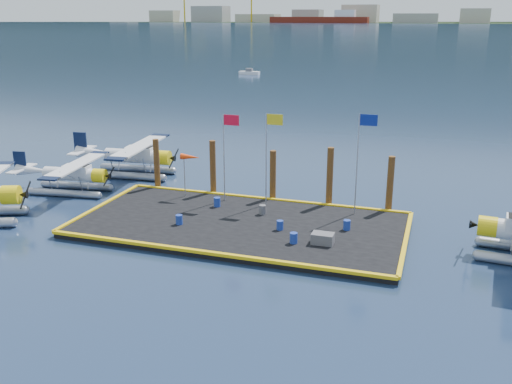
% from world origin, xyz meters
% --- Properties ---
extents(ground, '(4000.00, 4000.00, 0.00)m').
position_xyz_m(ground, '(0.00, 0.00, 0.00)').
color(ground, '#172645').
rests_on(ground, ground).
extents(dock, '(20.00, 10.00, 0.40)m').
position_xyz_m(dock, '(0.00, 0.00, 0.20)').
color(dock, black).
rests_on(dock, ground).
extents(dock_bumpers, '(20.25, 10.25, 0.18)m').
position_xyz_m(dock_bumpers, '(0.00, 0.00, 0.49)').
color(dock_bumpers, '#E5B70D').
rests_on(dock_bumpers, dock).
extents(seaplane_b, '(7.67, 8.46, 2.99)m').
position_xyz_m(seaplane_b, '(-14.22, 3.07, 1.30)').
color(seaplane_b, '#9295A0').
rests_on(seaplane_b, ground).
extents(seaplane_c, '(8.82, 9.74, 3.45)m').
position_xyz_m(seaplane_c, '(-12.16, 8.69, 1.50)').
color(seaplane_c, '#9295A0').
rests_on(seaplane_c, ground).
extents(drum_0, '(0.44, 0.44, 0.62)m').
position_xyz_m(drum_0, '(-2.50, 2.40, 0.71)').
color(drum_0, navy).
rests_on(drum_0, dock).
extents(drum_1, '(0.44, 0.44, 0.62)m').
position_xyz_m(drum_1, '(4.00, -2.23, 0.71)').
color(drum_1, navy).
rests_on(drum_1, dock).
extents(drum_2, '(0.41, 0.41, 0.57)m').
position_xyz_m(drum_2, '(2.69, -0.45, 0.69)').
color(drum_2, navy).
rests_on(drum_2, dock).
extents(drum_3, '(0.42, 0.42, 0.60)m').
position_xyz_m(drum_3, '(-3.45, -1.48, 0.70)').
color(drum_3, navy).
rests_on(drum_3, dock).
extents(drum_4, '(0.43, 0.43, 0.61)m').
position_xyz_m(drum_4, '(6.50, 0.78, 0.70)').
color(drum_4, navy).
rests_on(drum_4, dock).
extents(drum_5, '(0.43, 0.43, 0.61)m').
position_xyz_m(drum_5, '(0.87, 1.88, 0.71)').
color(drum_5, '#515155').
rests_on(drum_5, dock).
extents(crate, '(1.23, 0.82, 0.61)m').
position_xyz_m(crate, '(5.57, -1.78, 0.71)').
color(crate, '#515155').
rests_on(crate, dock).
extents(flagpole_red, '(1.14, 0.08, 6.00)m').
position_xyz_m(flagpole_red, '(-2.29, 3.80, 4.40)').
color(flagpole_red, '#9B9CA3').
rests_on(flagpole_red, dock).
extents(flagpole_yellow, '(1.14, 0.08, 6.20)m').
position_xyz_m(flagpole_yellow, '(0.70, 3.80, 4.51)').
color(flagpole_yellow, '#9B9CA3').
rests_on(flagpole_yellow, dock).
extents(flagpole_blue, '(1.14, 0.08, 6.50)m').
position_xyz_m(flagpole_blue, '(6.70, 3.80, 4.69)').
color(flagpole_blue, '#9B9CA3').
rests_on(flagpole_blue, dock).
extents(windsock, '(1.40, 0.44, 3.12)m').
position_xyz_m(windsock, '(-5.03, 3.80, 3.23)').
color(windsock, '#9B9CA3').
rests_on(windsock, dock).
extents(piling_0, '(0.44, 0.44, 4.00)m').
position_xyz_m(piling_0, '(-8.50, 5.40, 2.00)').
color(piling_0, '#4A2C15').
rests_on(piling_0, ground).
extents(piling_1, '(0.44, 0.44, 4.20)m').
position_xyz_m(piling_1, '(-4.00, 5.40, 2.10)').
color(piling_1, '#4A2C15').
rests_on(piling_1, ground).
extents(piling_2, '(0.44, 0.44, 3.80)m').
position_xyz_m(piling_2, '(0.50, 5.40, 1.90)').
color(piling_2, '#4A2C15').
rests_on(piling_2, ground).
extents(piling_3, '(0.44, 0.44, 4.30)m').
position_xyz_m(piling_3, '(4.50, 5.40, 2.15)').
color(piling_3, '#4A2C15').
rests_on(piling_3, ground).
extents(piling_4, '(0.44, 0.44, 4.00)m').
position_xyz_m(piling_4, '(8.50, 5.40, 2.00)').
color(piling_4, '#4A2C15').
rests_on(piling_4, ground).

